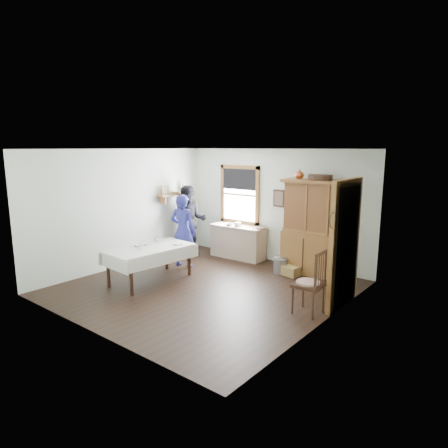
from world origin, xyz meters
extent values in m
cube|color=black|center=(0.00, 0.00, 0.01)|extent=(5.00, 5.00, 0.01)
cube|color=silver|center=(0.00, 0.00, 2.70)|extent=(5.00, 5.00, 0.01)
cube|color=silver|center=(0.00, 2.50, 1.35)|extent=(5.00, 0.01, 2.70)
cube|color=silver|center=(0.00, -2.50, 1.35)|extent=(5.00, 0.01, 2.70)
cube|color=silver|center=(-2.50, 0.00, 1.35)|extent=(0.01, 5.00, 2.70)
cube|color=silver|center=(2.50, 0.00, 1.35)|extent=(0.01, 5.00, 2.70)
cube|color=white|center=(-1.00, 2.48, 1.55)|extent=(1.00, 0.02, 1.30)
cube|color=#95612E|center=(-1.00, 2.46, 2.25)|extent=(1.18, 0.06, 0.09)
cube|color=#95612E|center=(-1.00, 2.46, 0.85)|extent=(1.18, 0.06, 0.09)
cube|color=#95612E|center=(-1.54, 2.46, 1.55)|extent=(0.09, 0.06, 1.48)
cube|color=#95612E|center=(-0.46, 2.46, 1.55)|extent=(0.09, 0.06, 1.48)
cube|color=black|center=(-1.00, 2.44, 1.94)|extent=(0.98, 0.03, 0.51)
cube|color=#4E4637|center=(2.47, 0.85, 1.05)|extent=(0.03, 0.90, 2.10)
cube|color=#95612E|center=(2.44, 0.34, 1.05)|extent=(0.08, 0.12, 2.10)
cube|color=#95612E|center=(2.44, 1.36, 1.05)|extent=(0.08, 0.12, 2.10)
cube|color=#95612E|center=(2.44, 0.85, 2.16)|extent=(0.08, 1.14, 0.12)
cube|color=#95612E|center=(-2.37, 1.50, 1.55)|extent=(0.24, 1.00, 0.04)
cube|color=#95612E|center=(-2.37, 1.10, 1.45)|extent=(0.22, 0.03, 0.18)
cube|color=#95612E|center=(-2.37, 1.90, 1.45)|extent=(0.22, 0.03, 0.18)
cube|color=tan|center=(-2.37, 1.20, 1.68)|extent=(0.03, 0.22, 0.24)
cylinder|color=white|center=(-2.37, 1.85, 1.68)|extent=(0.12, 0.12, 0.22)
cube|color=#341C12|center=(0.15, 2.46, 1.55)|extent=(0.30, 0.04, 0.40)
torus|color=black|center=(2.45, 0.30, 1.72)|extent=(0.01, 0.27, 0.27)
cube|color=tan|center=(-0.83, 2.17, 0.41)|extent=(1.45, 0.59, 0.82)
cube|color=#95612E|center=(1.12, 2.15, 1.03)|extent=(1.24, 0.64, 2.06)
cube|color=silver|center=(-1.16, -0.39, 0.36)|extent=(1.09, 1.86, 0.71)
cube|color=#341C12|center=(2.14, 0.16, 0.55)|extent=(0.53, 0.53, 1.10)
cube|color=gray|center=(0.65, 1.76, 0.16)|extent=(0.38, 0.38, 0.33)
cube|color=tan|center=(0.93, 1.73, 0.10)|extent=(0.38, 0.30, 0.21)
imported|color=navy|center=(-1.38, 0.79, 0.78)|extent=(0.65, 0.50, 1.57)
imported|color=black|center=(-1.96, 1.63, 0.83)|extent=(1.02, 0.99, 1.66)
imported|color=white|center=(-1.47, 0.06, 0.76)|extent=(0.13, 0.13, 0.09)
imported|color=white|center=(-1.16, -0.66, 0.76)|extent=(0.12, 0.12, 0.09)
imported|color=white|center=(-1.42, -0.47, 0.74)|extent=(0.24, 0.24, 0.05)
imported|color=brown|center=(-0.30, 2.19, 0.83)|extent=(0.30, 0.31, 0.02)
imported|color=white|center=(-1.02, 2.07, 0.85)|extent=(0.25, 0.25, 0.06)
imported|color=white|center=(-2.37, 1.55, 1.60)|extent=(0.22, 0.22, 0.05)
camera|label=1|loc=(4.98, -5.62, 2.73)|focal=32.00mm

